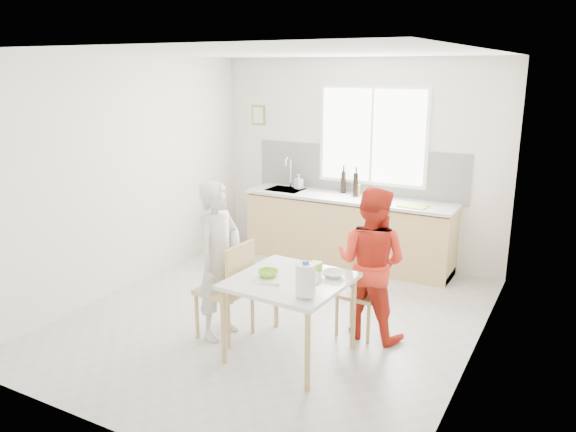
% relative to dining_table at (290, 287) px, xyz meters
% --- Properties ---
extents(ground, '(4.50, 4.50, 0.00)m').
position_rel_dining_table_xyz_m(ground, '(-0.53, 0.65, -0.67)').
color(ground, '#B7B7B2').
rests_on(ground, ground).
extents(room_shell, '(4.50, 4.50, 4.50)m').
position_rel_dining_table_xyz_m(room_shell, '(-0.53, 0.65, 0.97)').
color(room_shell, silver).
rests_on(room_shell, ground).
extents(window, '(1.50, 0.06, 1.30)m').
position_rel_dining_table_xyz_m(window, '(-0.33, 2.88, 1.03)').
color(window, white).
rests_on(window, room_shell).
extents(backsplash, '(3.00, 0.02, 0.65)m').
position_rel_dining_table_xyz_m(backsplash, '(-0.53, 2.89, 0.55)').
color(backsplash, white).
rests_on(backsplash, room_shell).
extents(picture_frame, '(0.22, 0.03, 0.28)m').
position_rel_dining_table_xyz_m(picture_frame, '(-2.08, 2.88, 1.23)').
color(picture_frame, '#5F9443').
rests_on(picture_frame, room_shell).
extents(kitchen_counter, '(2.84, 0.64, 1.37)m').
position_rel_dining_table_xyz_m(kitchen_counter, '(-0.53, 2.60, -0.25)').
color(kitchen_counter, tan).
rests_on(kitchen_counter, ground).
extents(dining_table, '(1.03, 1.03, 0.75)m').
position_rel_dining_table_xyz_m(dining_table, '(0.00, 0.00, 0.00)').
color(dining_table, silver).
rests_on(dining_table, ground).
extents(chair_left, '(0.47, 0.47, 0.98)m').
position_rel_dining_table_xyz_m(chair_left, '(-0.68, 0.04, -0.13)').
color(chair_left, tan).
rests_on(chair_left, ground).
extents(chair_far, '(0.41, 0.41, 0.85)m').
position_rel_dining_table_xyz_m(chair_far, '(0.39, 0.79, -0.20)').
color(chair_far, tan).
rests_on(chair_far, ground).
extents(person_white, '(0.40, 0.59, 1.55)m').
position_rel_dining_table_xyz_m(person_white, '(-0.80, 0.04, 0.10)').
color(person_white, silver).
rests_on(person_white, ground).
extents(person_red, '(0.76, 0.61, 1.50)m').
position_rel_dining_table_xyz_m(person_red, '(0.49, 0.74, 0.08)').
color(person_red, red).
rests_on(person_red, ground).
extents(bowl_green, '(0.19, 0.19, 0.06)m').
position_rel_dining_table_xyz_m(bowl_green, '(-0.20, -0.04, 0.11)').
color(bowl_green, '#83C92E').
rests_on(bowl_green, dining_table).
extents(bowl_white, '(0.21, 0.21, 0.05)m').
position_rel_dining_table_xyz_m(bowl_white, '(0.31, 0.23, 0.10)').
color(bowl_white, silver).
rests_on(bowl_white, dining_table).
extents(milk_jug, '(0.23, 0.16, 0.29)m').
position_rel_dining_table_xyz_m(milk_jug, '(0.31, -0.30, 0.23)').
color(milk_jug, white).
rests_on(milk_jug, dining_table).
extents(green_box, '(0.11, 0.11, 0.09)m').
position_rel_dining_table_xyz_m(green_box, '(0.12, 0.27, 0.12)').
color(green_box, '#7ACA2E').
rests_on(green_box, dining_table).
extents(spoon, '(0.16, 0.06, 0.01)m').
position_rel_dining_table_xyz_m(spoon, '(-0.09, -0.22, 0.09)').
color(spoon, '#A5A5AA').
rests_on(spoon, dining_table).
extents(cutting_board, '(0.37, 0.28, 0.01)m').
position_rel_dining_table_xyz_m(cutting_board, '(0.37, 2.48, 0.25)').
color(cutting_board, '#83C12C').
rests_on(cutting_board, kitchen_counter).
extents(wine_bottle_a, '(0.07, 0.07, 0.32)m').
position_rel_dining_table_xyz_m(wine_bottle_a, '(-0.45, 2.65, 0.41)').
color(wine_bottle_a, black).
rests_on(wine_bottle_a, kitchen_counter).
extents(wine_bottle_b, '(0.07, 0.07, 0.30)m').
position_rel_dining_table_xyz_m(wine_bottle_b, '(-0.68, 2.78, 0.40)').
color(wine_bottle_b, black).
rests_on(wine_bottle_b, kitchen_counter).
extents(jar_amber, '(0.06, 0.06, 0.16)m').
position_rel_dining_table_xyz_m(jar_amber, '(-0.43, 2.67, 0.33)').
color(jar_amber, olive).
rests_on(jar_amber, kitchen_counter).
extents(soap_bottle, '(0.12, 0.12, 0.21)m').
position_rel_dining_table_xyz_m(soap_bottle, '(-1.34, 2.73, 0.35)').
color(soap_bottle, '#999999').
rests_on(soap_bottle, kitchen_counter).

